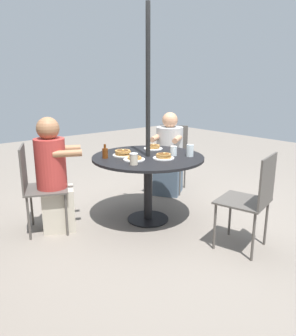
{
  "coord_description": "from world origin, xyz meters",
  "views": [
    {
      "loc": [
        -2.69,
        2.23,
        1.55
      ],
      "look_at": [
        0.0,
        0.0,
        0.61
      ],
      "focal_mm": 35.0,
      "sensor_mm": 36.0,
      "label": 1
    }
  ],
  "objects_px": {
    "patio_chair_north": "(37,183)",
    "drinking_glass_b": "(190,151)",
    "patio_chair_east": "(253,196)",
    "diner_south": "(169,157)",
    "patio_table": "(148,166)",
    "pancake_plate_d": "(123,153)",
    "pancake_plate_c": "(153,147)",
    "syrup_bottle": "(105,153)",
    "diner_north": "(54,179)",
    "drinking_glass_a": "(174,151)",
    "pancake_plate_b": "(164,156)",
    "patio_chair_south": "(172,153)",
    "pancake_plate_a": "(134,159)",
    "coffee_cup": "(134,159)"
  },
  "relations": [
    {
      "from": "pancake_plate_b",
      "to": "pancake_plate_d",
      "type": "height_order",
      "value": "pancake_plate_d"
    },
    {
      "from": "pancake_plate_d",
      "to": "pancake_plate_c",
      "type": "bearing_deg",
      "value": -82.88
    },
    {
      "from": "pancake_plate_d",
      "to": "syrup_bottle",
      "type": "distance_m",
      "value": 0.22
    },
    {
      "from": "patio_chair_north",
      "to": "diner_north",
      "type": "relative_size",
      "value": 0.77
    },
    {
      "from": "diner_north",
      "to": "drinking_glass_b",
      "type": "xyz_separation_m",
      "value": [
        -0.72,
        -1.26,
        0.24
      ]
    },
    {
      "from": "diner_south",
      "to": "pancake_plate_b",
      "type": "height_order",
      "value": "diner_south"
    },
    {
      "from": "syrup_bottle",
      "to": "drinking_glass_b",
      "type": "distance_m",
      "value": 0.92
    },
    {
      "from": "pancake_plate_c",
      "to": "pancake_plate_d",
      "type": "distance_m",
      "value": 0.5
    },
    {
      "from": "patio_chair_north",
      "to": "patio_chair_east",
      "type": "distance_m",
      "value": 2.13
    },
    {
      "from": "diner_north",
      "to": "syrup_bottle",
      "type": "distance_m",
      "value": 0.59
    },
    {
      "from": "drinking_glass_b",
      "to": "pancake_plate_b",
      "type": "bearing_deg",
      "value": 70.35
    },
    {
      "from": "pancake_plate_b",
      "to": "coffee_cup",
      "type": "xyz_separation_m",
      "value": [
        -0.0,
        0.4,
        0.03
      ]
    },
    {
      "from": "diner_north",
      "to": "pancake_plate_c",
      "type": "distance_m",
      "value": 1.24
    },
    {
      "from": "drinking_glass_a",
      "to": "drinking_glass_b",
      "type": "xyz_separation_m",
      "value": [
        -0.14,
        -0.11,
        0.01
      ]
    },
    {
      "from": "pancake_plate_c",
      "to": "patio_chair_north",
      "type": "bearing_deg",
      "value": 80.08
    },
    {
      "from": "patio_chair_south",
      "to": "pancake_plate_d",
      "type": "distance_m",
      "value": 1.29
    },
    {
      "from": "diner_north",
      "to": "pancake_plate_b",
      "type": "height_order",
      "value": "diner_north"
    },
    {
      "from": "pancake_plate_a",
      "to": "pancake_plate_b",
      "type": "relative_size",
      "value": 1.0
    },
    {
      "from": "pancake_plate_b",
      "to": "patio_chair_north",
      "type": "bearing_deg",
      "value": 58.31
    },
    {
      "from": "patio_chair_south",
      "to": "pancake_plate_b",
      "type": "bearing_deg",
      "value": 98.81
    },
    {
      "from": "patio_table",
      "to": "syrup_bottle",
      "type": "bearing_deg",
      "value": 62.49
    },
    {
      "from": "pancake_plate_b",
      "to": "patio_table",
      "type": "bearing_deg",
      "value": 15.15
    },
    {
      "from": "patio_chair_north",
      "to": "diner_north",
      "type": "bearing_deg",
      "value": 90.0
    },
    {
      "from": "patio_chair_south",
      "to": "pancake_plate_d",
      "type": "xyz_separation_m",
      "value": [
        -0.45,
        1.18,
        0.24
      ]
    },
    {
      "from": "diner_north",
      "to": "patio_chair_south",
      "type": "height_order",
      "value": "diner_north"
    },
    {
      "from": "pancake_plate_a",
      "to": "syrup_bottle",
      "type": "xyz_separation_m",
      "value": [
        0.26,
        0.19,
        0.04
      ]
    },
    {
      "from": "patio_chair_north",
      "to": "diner_north",
      "type": "height_order",
      "value": "diner_north"
    },
    {
      "from": "patio_chair_north",
      "to": "patio_table",
      "type": "bearing_deg",
      "value": 90.0
    },
    {
      "from": "pancake_plate_d",
      "to": "drinking_glass_a",
      "type": "relative_size",
      "value": 2.16
    },
    {
      "from": "diner_north",
      "to": "patio_chair_east",
      "type": "bearing_deg",
      "value": 62.45
    },
    {
      "from": "patio_chair_south",
      "to": "drinking_glass_b",
      "type": "bearing_deg",
      "value": 112.68
    },
    {
      "from": "pancake_plate_c",
      "to": "pancake_plate_d",
      "type": "bearing_deg",
      "value": 97.12
    },
    {
      "from": "diner_south",
      "to": "pancake_plate_b",
      "type": "bearing_deg",
      "value": 100.25
    },
    {
      "from": "syrup_bottle",
      "to": "drinking_glass_b",
      "type": "height_order",
      "value": "syrup_bottle"
    },
    {
      "from": "drinking_glass_a",
      "to": "coffee_cup",
      "type": "bearing_deg",
      "value": 93.9
    },
    {
      "from": "drinking_glass_a",
      "to": "pancake_plate_a",
      "type": "bearing_deg",
      "value": 76.32
    },
    {
      "from": "pancake_plate_c",
      "to": "syrup_bottle",
      "type": "bearing_deg",
      "value": 93.37
    },
    {
      "from": "patio_chair_north",
      "to": "drinking_glass_b",
      "type": "distance_m",
      "value": 1.64
    },
    {
      "from": "pancake_plate_d",
      "to": "syrup_bottle",
      "type": "relative_size",
      "value": 1.5
    },
    {
      "from": "pancake_plate_a",
      "to": "drinking_glass_a",
      "type": "distance_m",
      "value": 0.47
    },
    {
      "from": "patio_table",
      "to": "diner_north",
      "type": "xyz_separation_m",
      "value": [
        0.42,
        0.91,
        -0.07
      ]
    },
    {
      "from": "patio_chair_east",
      "to": "pancake_plate_d",
      "type": "relative_size",
      "value": 4.07
    },
    {
      "from": "diner_south",
      "to": "drinking_glass_a",
      "type": "xyz_separation_m",
      "value": [
        -0.71,
        0.6,
        0.29
      ]
    },
    {
      "from": "drinking_glass_b",
      "to": "pancake_plate_d",
      "type": "bearing_deg",
      "value": 47.57
    },
    {
      "from": "diner_south",
      "to": "patio_table",
      "type": "bearing_deg",
      "value": 90.0
    },
    {
      "from": "patio_chair_south",
      "to": "diner_south",
      "type": "relative_size",
      "value": 0.81
    },
    {
      "from": "patio_chair_east",
      "to": "diner_south",
      "type": "distance_m",
      "value": 1.78
    },
    {
      "from": "patio_chair_east",
      "to": "patio_chair_north",
      "type": "bearing_deg",
      "value": 115.42
    },
    {
      "from": "patio_table",
      "to": "pancake_plate_d",
      "type": "bearing_deg",
      "value": 45.13
    },
    {
      "from": "pancake_plate_d",
      "to": "syrup_bottle",
      "type": "height_order",
      "value": "syrup_bottle"
    }
  ]
}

